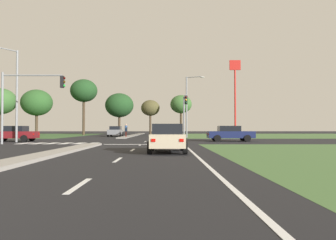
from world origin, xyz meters
TOP-DOWN VIEW (x-y plane):
  - ground_plane at (0.00, 30.00)m, footprint 200.00×200.00m
  - grass_verge_far_right at (25.50, 54.50)m, footprint 35.00×35.00m
  - median_island_near at (0.00, 11.00)m, footprint 1.20×22.00m
  - median_island_far at (0.00, 55.00)m, footprint 1.20×36.00m
  - lane_dash_near at (3.50, 4.29)m, footprint 0.14×2.00m
  - lane_dash_second at (3.50, 10.29)m, footprint 0.14×2.00m
  - lane_dash_third at (3.50, 16.29)m, footprint 0.14×2.00m
  - lane_dash_fourth at (3.50, 22.29)m, footprint 0.14×2.00m
  - lane_dash_fifth at (3.50, 28.29)m, footprint 0.14×2.00m
  - edge_line_right at (6.85, 12.00)m, footprint 0.14×24.00m
  - stop_bar_near at (3.80, 23.00)m, footprint 6.40×0.50m
  - crosswalk_bar_near at (-6.40, 24.80)m, footprint 0.70×2.80m
  - crosswalk_bar_second at (-5.25, 24.80)m, footprint 0.70×2.80m
  - crosswalk_bar_third at (-4.10, 24.80)m, footprint 0.70×2.80m
  - crosswalk_bar_fourth at (-2.95, 24.80)m, footprint 0.70×2.80m
  - crosswalk_bar_fifth at (-1.80, 24.80)m, footprint 0.70×2.80m
  - crosswalk_bar_sixth at (-0.65, 24.80)m, footprint 0.70×2.80m
  - car_grey_near at (-2.18, 47.29)m, footprint 2.00×4.55m
  - car_beige_second at (5.51, 14.38)m, footprint 1.95×4.22m
  - car_maroon_third at (-9.05, 28.73)m, footprint 4.31×2.01m
  - car_navy_fourth at (11.70, 29.19)m, footprint 4.47×2.08m
  - traffic_signal_far_right at (7.60, 34.96)m, footprint 0.32×4.38m
  - traffic_signal_near_left at (-5.77, 23.40)m, footprint 5.10×0.32m
  - street_lamp_second at (-8.33, 27.19)m, footprint 1.40×1.88m
  - street_lamp_third at (8.44, 41.15)m, footprint 2.39×1.22m
  - pedestrian_at_median at (0.24, 40.31)m, footprint 0.34×0.34m
  - fastfood_pole_sign at (16.80, 51.23)m, footprint 1.80×0.40m
  - treeline_near at (-23.82, 55.88)m, footprint 5.40×5.40m
  - treeline_second at (-17.22, 55.30)m, footprint 5.41×5.41m
  - treeline_third at (-9.94, 59.18)m, footprint 5.01×5.01m
  - treeline_fourth at (-3.30, 59.38)m, footprint 5.31×5.31m
  - treeline_fifth at (2.55, 58.91)m, footprint 3.46×3.46m
  - treeline_sixth at (8.13, 55.96)m, footprint 3.82×3.82m

SIDE VIEW (x-z plane):
  - ground_plane at x=0.00m, z-range 0.00..0.00m
  - grass_verge_far_right at x=25.50m, z-range 0.00..0.01m
  - lane_dash_near at x=3.50m, z-range 0.00..0.01m
  - lane_dash_second at x=3.50m, z-range 0.00..0.01m
  - lane_dash_third at x=3.50m, z-range 0.00..0.01m
  - lane_dash_fourth at x=3.50m, z-range 0.00..0.01m
  - lane_dash_fifth at x=3.50m, z-range 0.00..0.01m
  - edge_line_right at x=6.85m, z-range 0.00..0.01m
  - stop_bar_near at x=3.80m, z-range 0.00..0.01m
  - crosswalk_bar_near at x=-6.40m, z-range 0.00..0.01m
  - crosswalk_bar_second at x=-5.25m, z-range 0.00..0.01m
  - crosswalk_bar_third at x=-4.10m, z-range 0.00..0.01m
  - crosswalk_bar_fourth at x=-2.95m, z-range 0.00..0.01m
  - crosswalk_bar_fifth at x=-1.80m, z-range 0.00..0.01m
  - crosswalk_bar_sixth at x=-0.65m, z-range 0.00..0.01m
  - median_island_near at x=0.00m, z-range 0.00..0.14m
  - median_island_far at x=0.00m, z-range 0.00..0.14m
  - car_maroon_third at x=-9.05m, z-range 0.02..1.51m
  - car_beige_second at x=5.51m, z-range 0.02..1.52m
  - car_navy_fourth at x=11.70m, z-range 0.02..1.52m
  - car_grey_near at x=-2.18m, z-range 0.02..1.58m
  - pedestrian_at_median at x=0.24m, z-range 0.31..1.99m
  - traffic_signal_far_right at x=7.60m, z-range 0.97..6.05m
  - traffic_signal_near_left at x=-5.77m, z-range 1.11..6.86m
  - street_lamp_third at x=8.44m, z-range 0.55..8.71m
  - street_lamp_second at x=-8.33m, z-range 0.53..8.95m
  - treeline_fifth at x=2.55m, z-range 1.73..8.24m
  - treeline_sixth at x=8.13m, z-range 1.90..9.04m
  - treeline_fourth at x=-3.30m, z-range 1.63..9.46m
  - treeline_second at x=-17.22m, z-range 1.70..9.73m
  - treeline_near at x=-23.82m, z-range 1.84..10.17m
  - treeline_third at x=-9.94m, z-range 3.01..13.44m
  - fastfood_pole_sign at x=16.80m, z-range 2.79..15.21m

